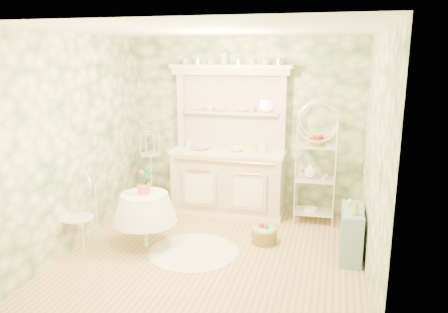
% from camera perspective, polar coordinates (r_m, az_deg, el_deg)
% --- Properties ---
extents(floor, '(3.60, 3.60, 0.00)m').
position_cam_1_polar(floor, '(5.57, -1.32, -12.75)').
color(floor, tan).
rests_on(floor, ground).
extents(ceiling, '(3.60, 3.60, 0.00)m').
position_cam_1_polar(ceiling, '(5.02, -1.49, 16.18)').
color(ceiling, white).
rests_on(ceiling, floor).
extents(wall_left, '(3.60, 3.60, 0.00)m').
position_cam_1_polar(wall_left, '(5.88, -18.55, 1.83)').
color(wall_left, '#ECEEC2').
rests_on(wall_left, floor).
extents(wall_right, '(3.60, 3.60, 0.00)m').
position_cam_1_polar(wall_right, '(4.96, 19.03, -0.21)').
color(wall_right, '#ECEEC2').
rests_on(wall_right, floor).
extents(wall_back, '(3.60, 3.60, 0.00)m').
position_cam_1_polar(wall_back, '(6.85, 2.74, 4.03)').
color(wall_back, '#ECEEC2').
rests_on(wall_back, floor).
extents(wall_front, '(3.60, 3.60, 0.00)m').
position_cam_1_polar(wall_front, '(3.49, -9.55, -5.12)').
color(wall_front, '#ECEEC2').
rests_on(wall_front, floor).
extents(kitchen_dresser, '(1.87, 0.61, 2.29)m').
position_cam_1_polar(kitchen_dresser, '(6.66, 0.54, 1.99)').
color(kitchen_dresser, beige).
rests_on(kitchen_dresser, floor).
extents(bakers_rack, '(0.57, 0.42, 1.80)m').
position_cam_1_polar(bakers_rack, '(6.49, 11.95, -0.81)').
color(bakers_rack, white).
rests_on(bakers_rack, floor).
extents(side_shelf, '(0.34, 0.74, 0.61)m').
position_cam_1_polar(side_shelf, '(5.64, 16.27, -9.57)').
color(side_shelf, '#80A2BE').
rests_on(side_shelf, floor).
extents(round_table, '(0.68, 0.68, 0.63)m').
position_cam_1_polar(round_table, '(5.78, -10.23, -8.59)').
color(round_table, white).
rests_on(round_table, floor).
extents(cafe_chair, '(0.60, 0.60, 1.00)m').
position_cam_1_polar(cafe_chair, '(5.78, -18.63, -7.12)').
color(cafe_chair, white).
rests_on(cafe_chair, floor).
extents(birdcage_stand, '(0.32, 0.32, 1.35)m').
position_cam_1_polar(birdcage_stand, '(7.01, -9.52, -1.58)').
color(birdcage_stand, white).
rests_on(birdcage_stand, floor).
extents(floor_basket, '(0.44, 0.44, 0.23)m').
position_cam_1_polar(floor_basket, '(5.89, 5.28, -10.13)').
color(floor_basket, olive).
rests_on(floor_basket, floor).
extents(lace_rug, '(1.17, 1.17, 0.01)m').
position_cam_1_polar(lace_rug, '(5.66, -4.01, -12.30)').
color(lace_rug, white).
rests_on(lace_rug, floor).
extents(bowl_floral, '(0.36, 0.36, 0.08)m').
position_cam_1_polar(bowl_floral, '(6.73, -3.06, 0.98)').
color(bowl_floral, white).
rests_on(bowl_floral, kitchen_dresser).
extents(bowl_white, '(0.29, 0.29, 0.07)m').
position_cam_1_polar(bowl_white, '(6.60, 1.60, 0.74)').
color(bowl_white, white).
rests_on(bowl_white, kitchen_dresser).
extents(cup_left, '(0.15, 0.15, 0.09)m').
position_cam_1_polar(cup_left, '(6.83, -1.87, 6.21)').
color(cup_left, white).
rests_on(cup_left, kitchen_dresser).
extents(cup_right, '(0.11, 0.11, 0.09)m').
position_cam_1_polar(cup_right, '(6.67, 3.73, 6.02)').
color(cup_right, white).
rests_on(cup_right, kitchen_dresser).
extents(potted_geranium, '(0.18, 0.13, 0.34)m').
position_cam_1_polar(potted_geranium, '(5.62, -10.20, -3.43)').
color(potted_geranium, '#3F7238').
rests_on(potted_geranium, round_table).
extents(bottle_amber, '(0.07, 0.07, 0.18)m').
position_cam_1_polar(bottle_amber, '(5.33, 16.82, -6.63)').
color(bottle_amber, gold).
rests_on(bottle_amber, side_shelf).
extents(bottle_blue, '(0.05, 0.05, 0.10)m').
position_cam_1_polar(bottle_blue, '(5.52, 16.50, -6.23)').
color(bottle_blue, '#98BAD4').
rests_on(bottle_blue, side_shelf).
extents(bottle_glass, '(0.07, 0.07, 0.09)m').
position_cam_1_polar(bottle_glass, '(5.69, 16.12, -5.70)').
color(bottle_glass, silver).
rests_on(bottle_glass, side_shelf).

